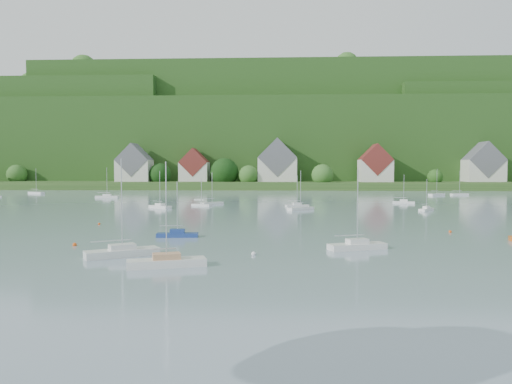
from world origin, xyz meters
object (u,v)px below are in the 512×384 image
(near_sailboat_0, at_px, (122,252))
(near_sailboat_3, at_px, (357,245))
(near_sailboat_2, at_px, (167,261))
(near_sailboat_1, at_px, (177,234))

(near_sailboat_0, bearing_deg, near_sailboat_3, -18.53)
(near_sailboat_2, height_order, near_sailboat_3, near_sailboat_2)
(near_sailboat_2, distance_m, near_sailboat_3, 20.45)
(near_sailboat_1, relative_size, near_sailboat_3, 0.82)
(near_sailboat_1, bearing_deg, near_sailboat_2, -85.70)
(near_sailboat_2, xyz_separation_m, near_sailboat_3, (17.86, 9.95, -0.02))
(near_sailboat_0, distance_m, near_sailboat_3, 23.82)
(near_sailboat_0, xyz_separation_m, near_sailboat_3, (23.25, 5.21, -0.03))
(near_sailboat_2, bearing_deg, near_sailboat_1, 81.02)
(near_sailboat_1, distance_m, near_sailboat_2, 18.55)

